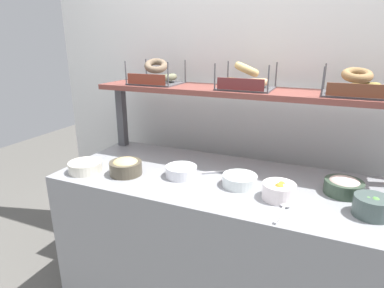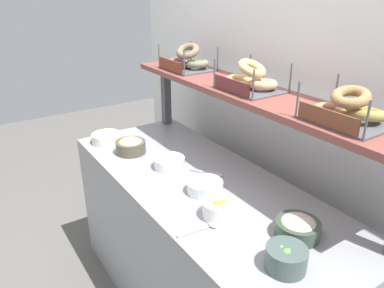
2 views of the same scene
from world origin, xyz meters
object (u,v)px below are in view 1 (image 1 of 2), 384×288
Objects in this scene: bowl_fruit_salad at (279,191)px; bowl_hummus at (126,166)px; bowl_potato_salad at (85,166)px; serving_spoon_by_edge at (283,210)px; bowl_cream_cheese at (240,179)px; bowl_veggie_mix at (372,206)px; bowl_scallion_spread at (181,170)px; bagel_basket_poppy at (156,76)px; serving_spoon_near_plate at (224,171)px; bowl_tuna_salad at (344,186)px; bagel_basket_everything at (355,86)px; bagel_basket_plain at (246,80)px.

bowl_hummus is at bearing -177.23° from bowl_fruit_salad.
bowl_potato_salad is 1.02× the size of serving_spoon_by_edge.
bowl_potato_salad is (-0.82, -0.16, 0.00)m from bowl_cream_cheese.
bowl_scallion_spread is at bearing 176.61° from bowl_veggie_mix.
bowl_scallion_spread is at bearing -45.41° from bagel_basket_poppy.
bowl_hummus is at bearing -154.10° from serving_spoon_near_plate.
bowl_tuna_salad is 0.48m from bowl_cream_cheese.
bowl_hummus is at bearing -168.86° from bowl_tuna_salad.
bagel_basket_everything is at bearing 20.13° from bowl_potato_salad.
serving_spoon_by_edge is (-0.23, -0.28, -0.03)m from bowl_tuna_salad.
bagel_basket_plain is (-0.54, 0.20, 0.44)m from bowl_tuna_salad.
bagel_basket_plain is (-0.31, 0.48, 0.47)m from serving_spoon_by_edge.
bowl_fruit_salad is (-0.27, -0.17, -0.00)m from bowl_tuna_salad.
bowl_cream_cheese is at bearing -47.08° from serving_spoon_near_plate.
bagel_basket_everything is (0.26, 0.37, 0.44)m from bowl_fruit_salad.
bowl_fruit_salad is at bearing 179.89° from bowl_veggie_mix.
bowl_hummus is 0.59× the size of bagel_basket_poppy.
bagel_basket_poppy is at bearing 68.27° from bowl_potato_salad.
bagel_basket_plain reaches higher than bagel_basket_everything.
bowl_fruit_salad is 0.88× the size of bowl_cream_cheese.
bowl_scallion_spread is 0.60m from bagel_basket_plain.
bowl_hummus is at bearing -178.14° from bowl_veggie_mix.
bowl_veggie_mix reaches higher than bowl_potato_salad.
bowl_potato_salad is at bearing 179.56° from serving_spoon_by_edge.
serving_spoon_by_edge is at bearing -29.13° from bagel_basket_poppy.
bowl_fruit_salad is 0.51× the size of bagel_basket_plain.
bowl_tuna_salad is at bearing 11.14° from bowl_hummus.
bowl_potato_salad is (-1.28, -0.27, -0.01)m from bowl_tuna_salad.
serving_spoon_by_edge is at bearing -72.40° from bowl_fruit_salad.
bagel_basket_plain is at bearing 53.52° from bowl_scallion_spread.
bowl_fruit_salad is at bearing -17.63° from bowl_cream_cheese.
bowl_hummus is 0.80m from bagel_basket_plain.
bagel_basket_plain reaches higher than bowl_scallion_spread.
bowl_tuna_salad is 0.36m from serving_spoon_by_edge.
serving_spoon_near_plate is (-0.59, 0.02, -0.03)m from bowl_tuna_salad.
bagel_basket_plain is 0.97× the size of bagel_basket_everything.
bagel_basket_poppy is (-0.51, 0.18, 0.47)m from serving_spoon_near_plate.
bowl_hummus is at bearing -141.77° from bagel_basket_plain.
bagel_basket_plain is (0.75, 0.47, 0.44)m from bowl_potato_salad.
bowl_cream_cheese is 1.08× the size of serving_spoon_near_plate.
serving_spoon_by_edge is at bearing -0.44° from bowl_potato_salad.
bagel_basket_poppy reaches higher than bowl_cream_cheese.
serving_spoon_by_edge is at bearing -130.25° from bowl_tuna_salad.
bagel_basket_poppy is (-0.83, 0.37, 0.44)m from bowl_fruit_salad.
bowl_tuna_salad is 0.97× the size of bowl_potato_salad.
serving_spoon_by_edge is (0.03, -0.11, -0.03)m from bowl_fruit_salad.
bowl_hummus is 1.04× the size of bowl_scallion_spread.
bowl_hummus is 0.60m from bagel_basket_poppy.
serving_spoon_near_plate is (-0.69, 0.19, -0.04)m from bowl_veggie_mix.
bagel_basket_plain is at bearing 179.64° from bagel_basket_everything.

